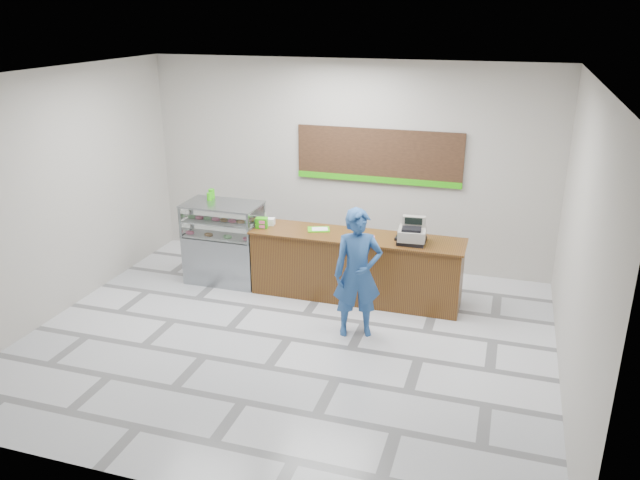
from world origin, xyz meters
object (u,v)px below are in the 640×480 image
(cash_register, at_px, (412,234))
(serving_tray, at_px, (319,229))
(sales_counter, at_px, (356,267))
(customer, at_px, (358,273))
(display_case, at_px, (224,242))

(cash_register, relative_size, serving_tray, 1.12)
(sales_counter, bearing_deg, customer, -74.98)
(sales_counter, bearing_deg, display_case, 180.00)
(cash_register, bearing_deg, display_case, 174.09)
(cash_register, bearing_deg, serving_tray, 170.33)
(cash_register, height_order, serving_tray, cash_register)
(sales_counter, distance_m, display_case, 2.23)
(sales_counter, distance_m, cash_register, 1.07)
(sales_counter, height_order, serving_tray, serving_tray)
(customer, bearing_deg, serving_tray, 107.55)
(serving_tray, distance_m, customer, 1.49)
(customer, bearing_deg, sales_counter, 84.54)
(display_case, height_order, customer, customer)
(display_case, xyz_separation_m, cash_register, (3.07, -0.06, 0.49))
(cash_register, distance_m, serving_tray, 1.48)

